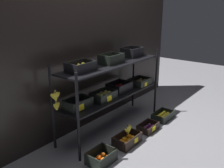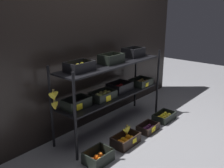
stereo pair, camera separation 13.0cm
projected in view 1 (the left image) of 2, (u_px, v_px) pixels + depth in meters
ground_plane at (112, 127)px, 3.53m from camera, size 10.00×10.00×0.00m
storefront_wall at (89, 55)px, 3.47m from camera, size 4.11×0.12×2.01m
display_rack at (111, 80)px, 3.31m from camera, size 1.84×0.46×1.08m
crate_ground_tangerine at (101, 158)px, 2.72m from camera, size 0.31×0.23×0.14m
crate_ground_orange at (127, 140)px, 3.09m from camera, size 0.37×0.23×0.13m
crate_ground_plum at (148, 128)px, 3.43m from camera, size 0.31×0.21×0.10m
crate_ground_lemon at (163, 116)px, 3.78m from camera, size 0.36×0.23×0.11m
banana_bunch_loose at (128, 130)px, 3.06m from camera, size 0.15×0.04×0.14m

